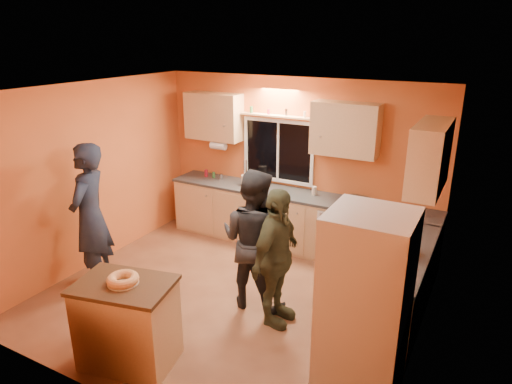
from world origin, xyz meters
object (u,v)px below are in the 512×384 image
Objects in this scene: person_center at (254,240)px; island at (128,323)px; refrigerator at (365,307)px; person_left at (90,217)px; person_right at (276,258)px.

island is at bearing 69.22° from person_center.
person_left is at bearing 176.08° from refrigerator.
person_left is (-1.49, 0.97, 0.51)m from island.
person_center is at bearing 64.00° from person_right.
refrigerator is 1.03× the size of person_center.
person_left is 2.52m from person_right.
island is 0.64× the size of person_right.
island is 0.61× the size of person_center.
person_left is at bearing 15.69° from person_center.
island is 1.85m from person_left.
person_right is (1.00, 1.33, 0.36)m from island.
refrigerator is 1.71× the size of island.
island is (-2.17, -0.72, -0.44)m from refrigerator.
person_right is at bearing 76.90° from person_left.
person_left reaches higher than refrigerator.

